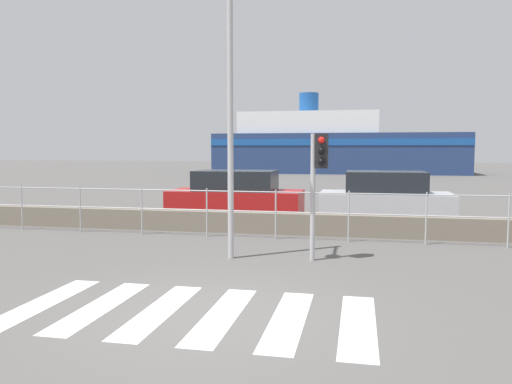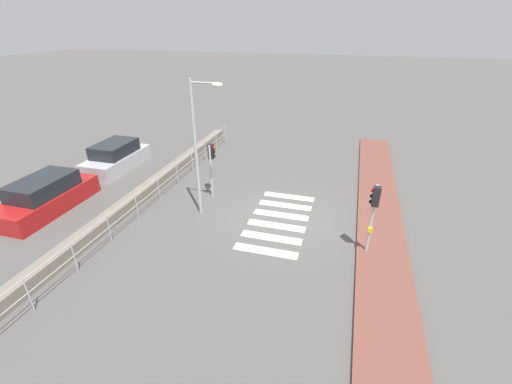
% 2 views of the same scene
% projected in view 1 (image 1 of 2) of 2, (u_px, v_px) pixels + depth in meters
% --- Properties ---
extents(ground_plane, '(160.00, 160.00, 0.00)m').
position_uv_depth(ground_plane, '(206.00, 314.00, 6.78)').
color(ground_plane, '#565451').
extents(crosswalk, '(4.95, 2.40, 0.01)m').
position_uv_depth(crosswalk, '(191.00, 312.00, 6.83)').
color(crosswalk, silver).
rests_on(crosswalk, ground_plane).
extents(seawall, '(19.75, 0.55, 0.56)m').
position_uv_depth(seawall, '(281.00, 223.00, 13.21)').
color(seawall, slate).
rests_on(seawall, ground_plane).
extents(harbor_fence, '(17.82, 0.04, 1.24)m').
position_uv_depth(harbor_fence, '(276.00, 207.00, 12.31)').
color(harbor_fence, '#B2B2B5').
rests_on(harbor_fence, ground_plane).
extents(traffic_light_far, '(0.34, 0.32, 2.54)m').
position_uv_depth(traffic_light_far, '(319.00, 168.00, 9.84)').
color(traffic_light_far, '#B2B2B5').
rests_on(traffic_light_far, ground_plane).
extents(streetlamp, '(0.32, 1.33, 5.69)m').
position_uv_depth(streetlamp, '(227.00, 80.00, 9.67)').
color(streetlamp, '#B2B2B5').
rests_on(streetlamp, ground_plane).
extents(ferry_boat, '(22.62, 6.40, 7.42)m').
position_uv_depth(ferry_boat, '(332.00, 147.00, 46.51)').
color(ferry_boat, navy).
rests_on(ferry_boat, ground_plane).
extents(parked_car_red, '(4.50, 1.87, 1.51)m').
position_uv_depth(parked_car_red, '(236.00, 196.00, 16.99)').
color(parked_car_red, '#B21919').
rests_on(parked_car_red, ground_plane).
extents(parked_car_silver, '(4.13, 1.84, 1.52)m').
position_uv_depth(parked_car_silver, '(385.00, 199.00, 15.99)').
color(parked_car_silver, '#BCBCC1').
rests_on(parked_car_silver, ground_plane).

